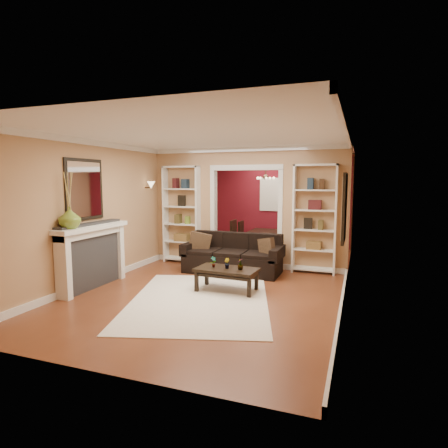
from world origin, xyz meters
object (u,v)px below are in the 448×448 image
at_px(coffee_table, 227,280).
at_px(dining_table, 265,243).
at_px(bookshelf_right, 315,219).
at_px(bookshelf_left, 182,215).
at_px(fireplace, 94,257).
at_px(sofa, 232,254).

relative_size(coffee_table, dining_table, 0.67).
bearing_deg(bookshelf_right, dining_table, 130.00).
height_order(bookshelf_left, dining_table, bookshelf_left).
bearing_deg(bookshelf_right, coffee_table, -124.25).
bearing_deg(dining_table, fireplace, 153.69).
relative_size(bookshelf_left, bookshelf_right, 1.00).
bearing_deg(dining_table, sofa, 177.02).
bearing_deg(coffee_table, bookshelf_left, 137.17).
bearing_deg(fireplace, bookshelf_left, 77.95).
distance_m(coffee_table, bookshelf_left, 2.78).
relative_size(bookshelf_right, fireplace, 1.35).
distance_m(bookshelf_right, fireplace, 4.47).
bearing_deg(coffee_table, dining_table, 96.75).
xyz_separation_m(fireplace, dining_table, (2.14, 4.32, -0.30)).
distance_m(sofa, bookshelf_left, 1.75).
relative_size(sofa, fireplace, 1.24).
bearing_deg(sofa, fireplace, -135.91).
bearing_deg(fireplace, dining_table, 63.69).
relative_size(sofa, bookshelf_right, 0.92).
xyz_separation_m(sofa, fireplace, (-2.01, -1.95, 0.17)).
xyz_separation_m(bookshelf_left, dining_table, (1.60, 1.79, -0.87)).
xyz_separation_m(bookshelf_right, fireplace, (-3.64, -2.53, -0.57)).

